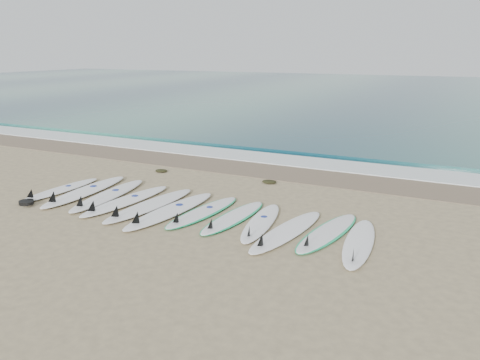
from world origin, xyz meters
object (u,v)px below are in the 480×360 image
at_px(surfboard_0, 59,190).
at_px(leash_coil, 27,202).
at_px(surfboard_11, 359,243).
at_px(surfboard_6, 202,212).

height_order(surfboard_0, leash_coil, surfboard_0).
relative_size(surfboard_11, leash_coil, 5.31).
bearing_deg(surfboard_6, surfboard_11, 2.51).
xyz_separation_m(surfboard_6, leash_coil, (-3.87, -1.18, 0.00)).
bearing_deg(surfboard_0, leash_coil, -81.93).
bearing_deg(surfboard_0, surfboard_11, 1.72).
bearing_deg(leash_coil, surfboard_0, 95.77).
xyz_separation_m(surfboard_0, surfboard_6, (3.98, 0.15, -0.01)).
distance_m(surfboard_0, leash_coil, 1.04).
relative_size(surfboard_0, surfboard_11, 0.97).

